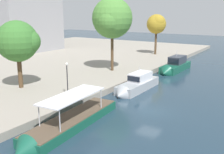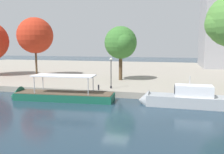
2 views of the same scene
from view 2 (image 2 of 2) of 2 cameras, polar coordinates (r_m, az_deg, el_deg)
The scene contains 8 objects.
ground_plane at distance 23.96m, azimuth 0.90°, elevation -8.80°, with size 220.00×220.00×0.00m, color #1E3342.
dock_promenade at distance 57.84m, azimuth 8.88°, elevation 1.20°, with size 120.00×55.00×0.82m, color gray.
tour_boat_1 at distance 30.92m, azimuth -12.81°, elevation -4.56°, with size 13.49×3.78×4.17m.
motor_yacht_2 at distance 28.09m, azimuth 16.06°, elevation -5.17°, with size 9.76×2.62×4.19m.
mooring_bollard_0 at distance 32.05m, azimuth -3.16°, elevation -2.38°, with size 0.23×0.23×0.74m.
lamp_post at distance 33.07m, azimuth -0.23°, elevation 1.41°, with size 0.35×0.35×4.18m.
tree_2 at distance 40.67m, azimuth 2.29°, elevation 7.97°, with size 5.41×5.54×8.98m.
tree_4 at distance 48.61m, azimuth -17.59°, elevation 9.24°, with size 6.71×6.71×11.01m.
Camera 2 is at (5.28, -22.37, 6.76)m, focal length 39.06 mm.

